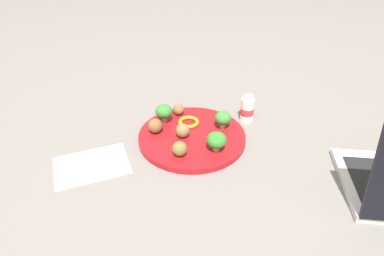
{
  "coord_description": "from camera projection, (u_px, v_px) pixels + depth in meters",
  "views": [
    {
      "loc": [
        0.26,
        0.67,
        0.52
      ],
      "look_at": [
        0.0,
        0.0,
        0.04
      ],
      "focal_mm": 31.6,
      "sensor_mm": 36.0,
      "label": 1
    }
  ],
  "objects": [
    {
      "name": "pepper_ring_mid_left",
      "position": [
        189.0,
        122.0,
        0.92
      ],
      "size": [
        0.08,
        0.08,
        0.01
      ],
      "primitive_type": "torus",
      "rotation": [
        0.0,
        0.0,
        2.66
      ],
      "color": "yellow",
      "rests_on": "plate"
    },
    {
      "name": "meatball_mid_left",
      "position": [
        155.0,
        126.0,
        0.88
      ],
      "size": [
        0.04,
        0.04,
        0.04
      ],
      "primitive_type": "sphere",
      "color": "brown",
      "rests_on": "plate"
    },
    {
      "name": "meatball_back_right",
      "position": [
        178.0,
        109.0,
        0.96
      ],
      "size": [
        0.03,
        0.03,
        0.03
      ],
      "primitive_type": "sphere",
      "color": "brown",
      "rests_on": "plate"
    },
    {
      "name": "meatball_near_rim",
      "position": [
        183.0,
        131.0,
        0.86
      ],
      "size": [
        0.04,
        0.04,
        0.04
      ],
      "primitive_type": "sphere",
      "color": "brown",
      "rests_on": "plate"
    },
    {
      "name": "broccoli_floret_far_rim",
      "position": [
        164.0,
        112.0,
        0.91
      ],
      "size": [
        0.05,
        0.05,
        0.05
      ],
      "color": "#94CA83",
      "rests_on": "plate"
    },
    {
      "name": "broccoli_floret_back_left",
      "position": [
        217.0,
        140.0,
        0.81
      ],
      "size": [
        0.05,
        0.05,
        0.05
      ],
      "color": "#9BC970",
      "rests_on": "plate"
    },
    {
      "name": "ground_plane",
      "position": [
        192.0,
        139.0,
        0.89
      ],
      "size": [
        4.0,
        4.0,
        0.0
      ],
      "primitive_type": "plane",
      "color": "slate"
    },
    {
      "name": "fork",
      "position": [
        89.0,
        169.0,
        0.78
      ],
      "size": [
        0.12,
        0.02,
        0.01
      ],
      "color": "silver",
      "rests_on": "napkin"
    },
    {
      "name": "yogurt_bottle",
      "position": [
        247.0,
        109.0,
        0.95
      ],
      "size": [
        0.04,
        0.04,
        0.08
      ],
      "color": "white",
      "rests_on": "ground_plane"
    },
    {
      "name": "napkin",
      "position": [
        92.0,
        165.0,
        0.8
      ],
      "size": [
        0.17,
        0.12,
        0.01
      ],
      "primitive_type": "cube",
      "rotation": [
        0.0,
        0.0,
        0.0
      ],
      "color": "white",
      "rests_on": "ground_plane"
    },
    {
      "name": "plate",
      "position": [
        192.0,
        137.0,
        0.89
      ],
      "size": [
        0.28,
        0.28,
        0.02
      ],
      "primitive_type": "cylinder",
      "color": "maroon",
      "rests_on": "ground_plane"
    },
    {
      "name": "meatball_back_left",
      "position": [
        180.0,
        149.0,
        0.8
      ],
      "size": [
        0.04,
        0.04,
        0.04
      ],
      "primitive_type": "sphere",
      "color": "brown",
      "rests_on": "plate"
    },
    {
      "name": "broccoli_floret_front_right",
      "position": [
        223.0,
        119.0,
        0.89
      ],
      "size": [
        0.04,
        0.04,
        0.05
      ],
      "color": "#98BB7C",
      "rests_on": "plate"
    },
    {
      "name": "knife",
      "position": [
        87.0,
        159.0,
        0.81
      ],
      "size": [
        0.15,
        0.02,
        0.01
      ],
      "color": "white",
      "rests_on": "napkin"
    }
  ]
}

